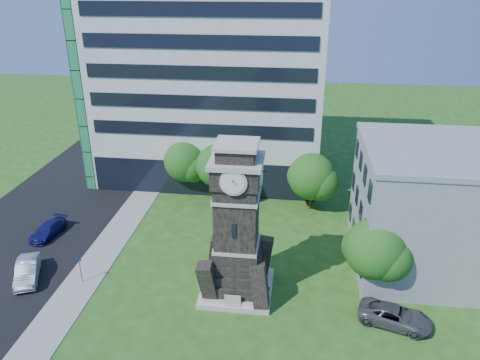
# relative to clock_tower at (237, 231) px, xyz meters

# --- Properties ---
(ground) EXTENTS (160.00, 160.00, 0.00)m
(ground) POSITION_rel_clock_tower_xyz_m (-3.00, -2.00, -5.28)
(ground) COLOR #275017
(ground) RESTS_ON ground
(sidewalk) EXTENTS (3.00, 70.00, 0.06)m
(sidewalk) POSITION_rel_clock_tower_xyz_m (-12.50, 3.00, -5.25)
(sidewalk) COLOR gray
(sidewalk) RESTS_ON ground
(street) EXTENTS (14.00, 80.00, 0.02)m
(street) POSITION_rel_clock_tower_xyz_m (-21.00, 3.00, -5.27)
(street) COLOR black
(street) RESTS_ON ground
(clock_tower) EXTENTS (5.40, 5.40, 12.22)m
(clock_tower) POSITION_rel_clock_tower_xyz_m (0.00, 0.00, 0.00)
(clock_tower) COLOR beige
(clock_tower) RESTS_ON ground
(office_tall) EXTENTS (26.20, 15.11, 28.60)m
(office_tall) POSITION_rel_clock_tower_xyz_m (-6.20, 23.84, 8.94)
(office_tall) COLOR silver
(office_tall) RESTS_ON ground
(office_low) EXTENTS (15.20, 12.20, 10.40)m
(office_low) POSITION_rel_clock_tower_xyz_m (16.97, 6.00, -0.07)
(office_low) COLOR gray
(office_low) RESTS_ON ground
(car_street_mid) EXTENTS (3.27, 4.84, 1.51)m
(car_street_mid) POSITION_rel_clock_tower_xyz_m (-17.00, -0.64, -4.53)
(car_street_mid) COLOR #A1A4A8
(car_street_mid) RESTS_ON ground
(car_street_north) EXTENTS (2.35, 4.50, 1.24)m
(car_street_north) POSITION_rel_clock_tower_xyz_m (-18.74, 5.98, -4.66)
(car_street_north) COLOR #141558
(car_street_north) RESTS_ON ground
(car_east_lot) EXTENTS (5.48, 3.69, 1.40)m
(car_east_lot) POSITION_rel_clock_tower_xyz_m (11.53, -2.45, -4.58)
(car_east_lot) COLOR #545459
(car_east_lot) RESTS_ON ground
(park_bench) EXTENTS (1.80, 0.48, 0.93)m
(park_bench) POSITION_rel_clock_tower_xyz_m (1.60, -0.02, -4.79)
(park_bench) COLOR black
(park_bench) RESTS_ON ground
(street_sign) EXTENTS (0.54, 0.05, 2.26)m
(street_sign) POSITION_rel_clock_tower_xyz_m (-12.49, -0.53, -3.86)
(street_sign) COLOR black
(street_sign) RESTS_ON ground
(tree_nw) EXTENTS (5.17, 4.70, 6.23)m
(tree_nw) POSITION_rel_clock_tower_xyz_m (-7.91, 16.93, -1.56)
(tree_nw) COLOR #332114
(tree_nw) RESTS_ON ground
(tree_nc) EXTENTS (5.00, 4.54, 6.56)m
(tree_nc) POSITION_rel_clock_tower_xyz_m (-3.94, 14.91, -1.17)
(tree_nc) COLOR #332114
(tree_nc) RESTS_ON ground
(tree_ne) EXTENTS (5.35, 4.86, 6.08)m
(tree_ne) POSITION_rel_clock_tower_xyz_m (5.86, 14.72, -1.78)
(tree_ne) COLOR #332114
(tree_ne) RESTS_ON ground
(tree_east) EXTENTS (5.09, 4.63, 6.37)m
(tree_east) POSITION_rel_clock_tower_xyz_m (10.33, 0.88, -1.38)
(tree_east) COLOR #332114
(tree_east) RESTS_ON ground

